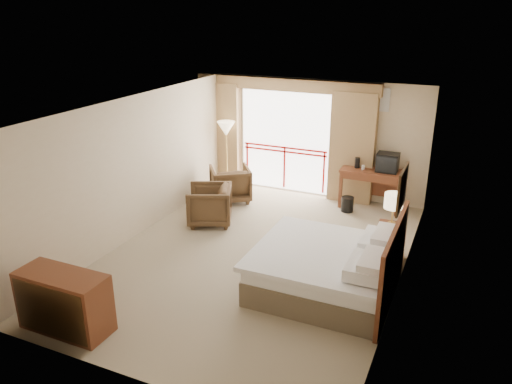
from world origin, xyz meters
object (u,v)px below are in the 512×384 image
at_px(armchair_far, 231,200).
at_px(armchair_near, 210,223).
at_px(tv, 387,163).
at_px(side_table, 206,196).
at_px(floor_lamp, 226,131).
at_px(bed, 328,269).
at_px(desk, 373,177).
at_px(wastebasket, 347,204).
at_px(table_lamp, 394,202).
at_px(nightstand, 389,243).
at_px(dresser, 64,302).

xyz_separation_m(armchair_far, armchair_near, (0.19, -1.33, 0.00)).
distance_m(tv, side_table, 3.98).
bearing_deg(floor_lamp, armchair_far, -57.86).
bearing_deg(bed, desk, 91.79).
xyz_separation_m(desk, side_table, (-3.25, -1.71, -0.35)).
bearing_deg(wastebasket, table_lamp, -56.69).
bearing_deg(desk, armchair_near, -144.76).
relative_size(table_lamp, tv, 1.25).
bearing_deg(armchair_near, bed, 38.92).
xyz_separation_m(nightstand, wastebasket, (-1.21, 1.90, -0.16)).
bearing_deg(nightstand, dresser, -135.12).
xyz_separation_m(nightstand, table_lamp, (0.00, 0.05, 0.77)).
bearing_deg(wastebasket, side_table, -157.05).
bearing_deg(table_lamp, bed, -115.67).
xyz_separation_m(table_lamp, desk, (-0.81, 2.35, -0.41)).
distance_m(wastebasket, armchair_far, 2.67).
height_order(bed, side_table, bed).
height_order(bed, wastebasket, bed).
xyz_separation_m(bed, wastebasket, (-0.52, 3.29, -0.21)).
distance_m(nightstand, wastebasket, 2.26).
bearing_deg(table_lamp, dresser, -133.62).
height_order(armchair_near, dresser, dresser).
distance_m(side_table, dresser, 4.55).
xyz_separation_m(bed, table_lamp, (0.69, 1.44, 0.72)).
height_order(table_lamp, side_table, table_lamp).
distance_m(table_lamp, desk, 2.52).
height_order(wastebasket, armchair_near, armchair_near).
bearing_deg(floor_lamp, armchair_near, -72.54).
xyz_separation_m(table_lamp, side_table, (-4.06, 0.64, -0.76)).
relative_size(bed, armchair_near, 2.41).
xyz_separation_m(wastebasket, side_table, (-2.85, -1.21, 0.17)).
relative_size(nightstand, floor_lamp, 0.39).
distance_m(desk, wastebasket, 0.83).
distance_m(table_lamp, dresser, 5.43).
bearing_deg(armchair_far, desk, 161.27).
distance_m(desk, floor_lamp, 3.58).
distance_m(bed, wastebasket, 3.34).
xyz_separation_m(bed, dresser, (-3.02, -2.46, 0.05)).
xyz_separation_m(desk, floor_lamp, (-3.49, -0.22, 0.74)).
relative_size(nightstand, dresser, 0.51).
height_order(wastebasket, dresser, dresser).
bearing_deg(tv, nightstand, -76.87).
distance_m(armchair_far, side_table, 0.86).
height_order(armchair_far, floor_lamp, floor_lamp).
distance_m(bed, tv, 3.80).
relative_size(nightstand, armchair_far, 0.74).
height_order(bed, dresser, bed).
bearing_deg(armchair_near, table_lamp, 64.83).
height_order(desk, side_table, desk).
bearing_deg(table_lamp, tv, 102.60).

